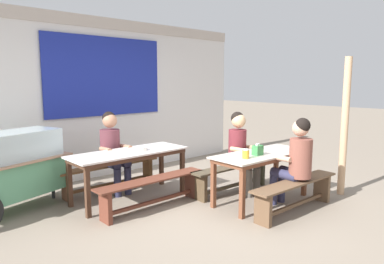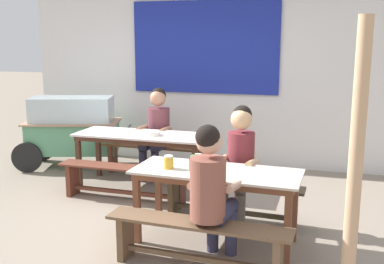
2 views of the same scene
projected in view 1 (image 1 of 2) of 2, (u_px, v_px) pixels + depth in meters
name	position (u px, v px, depth m)	size (l,w,h in m)	color
ground_plane	(210.00, 207.00, 4.98)	(40.00, 40.00, 0.00)	gray
backdrop_wall	(111.00, 94.00, 6.61)	(6.14, 0.23, 2.87)	silver
dining_table_far	(129.00, 156.00, 5.24)	(1.78, 0.68, 0.72)	silver
dining_table_near	(262.00, 158.00, 5.13)	(1.62, 0.72, 0.72)	beige
bench_far_back	(110.00, 173.00, 5.71)	(1.71, 0.26, 0.43)	brown
bench_far_front	(153.00, 189.00, 4.87)	(1.69, 0.29, 0.43)	brown
bench_near_back	(232.00, 174.00, 5.61)	(1.58, 0.32, 0.43)	#493F2E
bench_near_front	(295.00, 191.00, 4.75)	(1.62, 0.35, 0.43)	brown
food_cart	(12.00, 166.00, 4.73)	(1.84, 1.14, 1.09)	#56986F
person_center_facing	(112.00, 146.00, 5.60)	(0.43, 0.59, 1.28)	#2C2C49
person_near_front	(296.00, 158.00, 4.80)	(0.44, 0.58, 1.27)	#31314F
person_right_near_table	(241.00, 147.00, 5.56)	(0.42, 0.54, 1.27)	#69655C
tissue_box	(258.00, 150.00, 4.96)	(0.14, 0.10, 0.16)	#368043
condiment_jar	(246.00, 154.00, 4.75)	(0.09, 0.09, 0.13)	gold
soup_bowl	(141.00, 149.00, 5.30)	(0.18, 0.18, 0.05)	silver
wooden_support_post	(345.00, 127.00, 5.40)	(0.11, 0.11, 2.11)	tan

